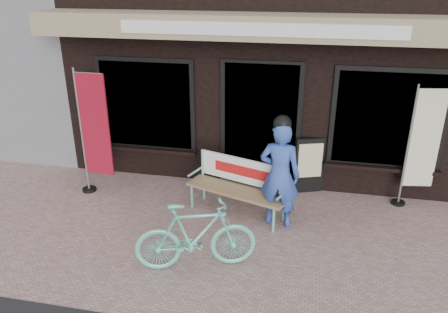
% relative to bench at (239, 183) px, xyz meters
% --- Properties ---
extents(ground, '(70.00, 70.00, 0.00)m').
position_rel_bench_xyz_m(ground, '(0.18, -1.00, -0.51)').
color(ground, tan).
rests_on(ground, ground).
extents(bench, '(1.64, 0.89, 0.86)m').
position_rel_bench_xyz_m(bench, '(0.00, 0.00, 0.00)').
color(bench, '#68CBB6').
rests_on(bench, ground).
extents(person, '(0.61, 0.43, 1.70)m').
position_rel_bench_xyz_m(person, '(0.62, -0.23, 0.33)').
color(person, '#3250AC').
rests_on(person, ground).
extents(bicycle, '(1.59, 0.90, 0.92)m').
position_rel_bench_xyz_m(bicycle, '(-0.29, -1.49, -0.05)').
color(bicycle, '#68CBB6').
rests_on(bicycle, ground).
extents(nobori_red, '(0.62, 0.24, 2.13)m').
position_rel_bench_xyz_m(nobori_red, '(-2.44, 0.17, 0.59)').
color(nobori_red, gray).
rests_on(nobori_red, ground).
extents(nobori_cream, '(0.59, 0.25, 1.98)m').
position_rel_bench_xyz_m(nobori_cream, '(2.69, 0.80, 0.52)').
color(nobori_cream, gray).
rests_on(nobori_cream, ground).
extents(menu_stand, '(0.49, 0.26, 0.97)m').
position_rel_bench_xyz_m(menu_stand, '(1.03, 0.92, -0.01)').
color(menu_stand, black).
rests_on(menu_stand, ground).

